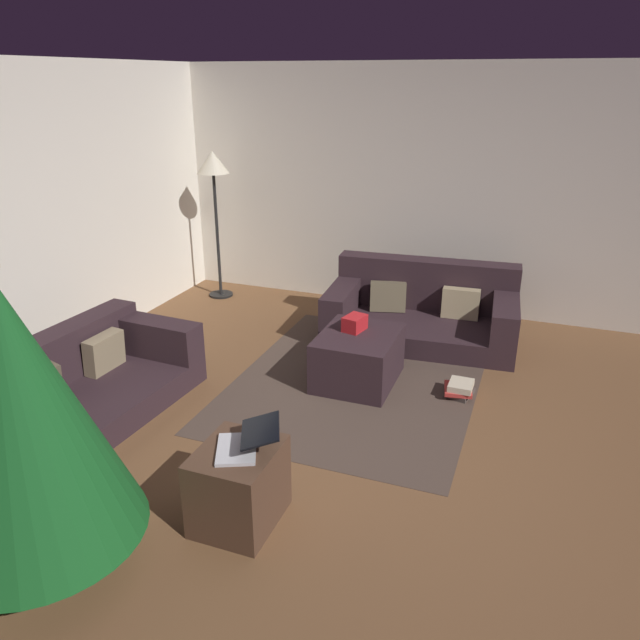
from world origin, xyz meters
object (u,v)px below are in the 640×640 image
at_px(christmas_tree, 18,413).
at_px(book_stack, 460,389).
at_px(gift_box, 355,323).
at_px(tv_remote, 352,330).
at_px(corner_lamp, 213,174).
at_px(laptop, 245,442).
at_px(side_table, 239,486).
at_px(couch_right, 422,311).
at_px(ottoman, 358,358).
at_px(couch_left, 80,384).

relative_size(christmas_tree, book_stack, 5.92).
height_order(gift_box, tv_remote, gift_box).
bearing_deg(gift_box, corner_lamp, 55.55).
relative_size(laptop, corner_lamp, 0.27).
bearing_deg(side_table, gift_box, -1.76).
relative_size(couch_right, gift_box, 9.30).
xyz_separation_m(side_table, laptop, (0.02, -0.05, 0.29)).
bearing_deg(side_table, corner_lamp, 30.81).
relative_size(couch_right, tv_remote, 11.82).
bearing_deg(corner_lamp, gift_box, -124.45).
bearing_deg(laptop, book_stack, -25.60).
bearing_deg(ottoman, corner_lamp, 54.99).
bearing_deg(laptop, couch_left, 69.67).
bearing_deg(book_stack, couch_right, 26.12).
xyz_separation_m(couch_right, ottoman, (-1.19, 0.30, -0.04)).
height_order(couch_left, gift_box, couch_left).
bearing_deg(christmas_tree, tv_remote, -17.66).
xyz_separation_m(laptop, corner_lamp, (3.46, 2.12, 0.90)).
distance_m(couch_left, laptop, 1.92).
distance_m(couch_right, tv_remote, 1.21).
xyz_separation_m(laptop, book_stack, (1.96, -0.94, -0.47)).
bearing_deg(tv_remote, side_table, -178.40).
xyz_separation_m(couch_left, couch_right, (2.45, -2.15, 0.02)).
xyz_separation_m(couch_left, laptop, (-0.66, -1.78, 0.29)).
distance_m(christmas_tree, laptop, 1.17).
height_order(couch_left, laptop, laptop).
height_order(tv_remote, side_table, side_table).
bearing_deg(christmas_tree, couch_left, 34.25).
height_order(ottoman, gift_box, gift_box).
height_order(side_table, book_stack, side_table).
distance_m(side_table, book_stack, 2.22).
relative_size(christmas_tree, side_table, 3.32).
xyz_separation_m(gift_box, corner_lamp, (1.47, 2.14, 0.93)).
height_order(couch_left, corner_lamp, corner_lamp).
bearing_deg(tv_remote, book_stack, -87.55).
bearing_deg(ottoman, side_table, 176.43).
relative_size(tv_remote, corner_lamp, 0.10).
distance_m(couch_left, book_stack, 3.02).
distance_m(gift_box, christmas_tree, 2.86).
bearing_deg(gift_box, couch_right, -18.04).
bearing_deg(laptop, couch_right, -6.93).
xyz_separation_m(couch_left, gift_box, (1.33, -1.79, 0.26)).
bearing_deg(tv_remote, christmas_tree, 165.24).
relative_size(couch_right, ottoman, 2.47).
bearing_deg(corner_lamp, tv_remote, -125.10).
bearing_deg(couch_left, couch_right, 141.93).
distance_m(gift_box, laptop, 1.99).
bearing_deg(gift_box, book_stack, -91.95).
distance_m(book_stack, corner_lamp, 3.67).
xyz_separation_m(couch_right, tv_remote, (-1.14, 0.38, 0.19)).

